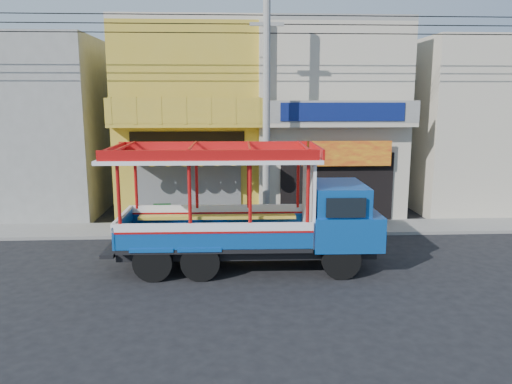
% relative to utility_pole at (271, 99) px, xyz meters
% --- Properties ---
extents(ground, '(90.00, 90.00, 0.00)m').
position_rel_utility_pole_xyz_m(ground, '(0.85, -3.30, -5.03)').
color(ground, black).
rests_on(ground, ground).
extents(sidewalk, '(30.00, 2.00, 0.12)m').
position_rel_utility_pole_xyz_m(sidewalk, '(0.85, 0.70, -4.97)').
color(sidewalk, slate).
rests_on(sidewalk, ground).
extents(shophouse_left, '(6.00, 7.50, 8.24)m').
position_rel_utility_pole_xyz_m(shophouse_left, '(-3.15, 4.66, -0.92)').
color(shophouse_left, gold).
rests_on(shophouse_left, ground).
extents(shophouse_right, '(6.00, 6.75, 8.24)m').
position_rel_utility_pole_xyz_m(shophouse_right, '(2.85, 4.66, -0.93)').
color(shophouse_right, beige).
rests_on(shophouse_right, ground).
extents(party_pilaster, '(0.35, 0.30, 8.00)m').
position_rel_utility_pole_xyz_m(party_pilaster, '(-0.15, 1.55, -1.03)').
color(party_pilaster, beige).
rests_on(party_pilaster, ground).
extents(filler_building_left, '(6.00, 6.00, 7.60)m').
position_rel_utility_pole_xyz_m(filler_building_left, '(-10.15, 4.70, -1.23)').
color(filler_building_left, gray).
rests_on(filler_building_left, ground).
extents(filler_building_right, '(6.00, 6.00, 7.60)m').
position_rel_utility_pole_xyz_m(filler_building_right, '(9.85, 4.70, -1.23)').
color(filler_building_right, beige).
rests_on(filler_building_right, ground).
extents(utility_pole, '(28.00, 0.26, 9.00)m').
position_rel_utility_pole_xyz_m(utility_pole, '(0.00, 0.00, 0.00)').
color(utility_pole, gray).
rests_on(utility_pole, ground).
extents(songthaew_truck, '(8.02, 2.82, 3.72)m').
position_rel_utility_pole_xyz_m(songthaew_truck, '(-0.44, -3.60, -3.24)').
color(songthaew_truck, black).
rests_on(songthaew_truck, ground).
extents(green_sign, '(0.65, 0.31, 1.01)m').
position_rel_utility_pole_xyz_m(green_sign, '(-4.07, 0.55, -4.49)').
color(green_sign, black).
rests_on(green_sign, sidewalk).
extents(potted_plant_a, '(0.93, 0.86, 0.85)m').
position_rel_utility_pole_xyz_m(potted_plant_a, '(3.44, 1.04, -4.49)').
color(potted_plant_a, '#28651C').
rests_on(potted_plant_a, sidewalk).
extents(potted_plant_b, '(0.67, 0.71, 1.02)m').
position_rel_utility_pole_xyz_m(potted_plant_b, '(2.56, 0.13, -4.40)').
color(potted_plant_b, '#28651C').
rests_on(potted_plant_b, sidewalk).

